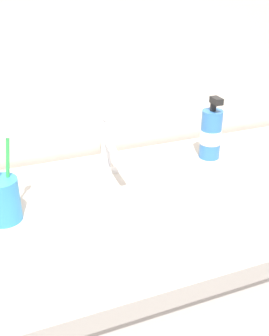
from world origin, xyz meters
TOP-DOWN VIEW (x-y plane):
  - tiled_wall_back at (0.00, 0.31)m, footprint 2.40×0.04m
  - sink_basin at (-0.04, -0.04)m, footprint 0.43×0.43m
  - faucet at (-0.04, 0.16)m, footprint 0.02×0.17m
  - toothbrush_cup at (-0.30, 0.04)m, footprint 0.07×0.07m
  - toothbrush_green at (-0.28, 0.05)m, footprint 0.04×0.01m
  - soap_dispenser at (0.24, 0.14)m, footprint 0.06×0.06m

SIDE VIEW (x-z plane):
  - sink_basin at x=-0.04m, z-range 0.79..0.91m
  - toothbrush_cup at x=-0.30m, z-range 0.89..0.98m
  - soap_dispenser at x=0.24m, z-range 0.87..1.04m
  - faucet at x=-0.04m, z-range 0.89..1.02m
  - toothbrush_green at x=-0.28m, z-range 0.91..1.10m
  - tiled_wall_back at x=0.00m, z-range 0.00..2.40m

